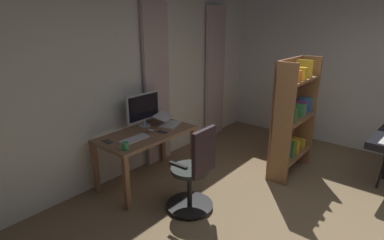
% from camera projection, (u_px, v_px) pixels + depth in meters
% --- Properties ---
extents(back_room_partition, '(5.85, 0.10, 2.84)m').
position_uv_depth(back_room_partition, '(132.00, 75.00, 4.25)').
color(back_room_partition, silver).
rests_on(back_room_partition, ground).
extents(curtain_left_panel, '(0.53, 0.06, 2.41)m').
position_uv_depth(curtain_left_panel, '(215.00, 74.00, 5.63)').
color(curtain_left_panel, '#BEABA8').
rests_on(curtain_left_panel, ground).
extents(curtain_right_panel, '(0.48, 0.06, 2.41)m').
position_uv_depth(curtain_right_panel, '(157.00, 87.00, 4.52)').
color(curtain_right_panel, '#BEABA8').
rests_on(curtain_right_panel, ground).
extents(desk, '(1.30, 0.70, 0.73)m').
position_uv_depth(desk, '(146.00, 139.00, 4.03)').
color(desk, '#8A6444').
rests_on(desk, ground).
extents(office_chair, '(0.56, 0.56, 1.05)m').
position_uv_depth(office_chair, '(194.00, 174.00, 3.44)').
color(office_chair, black).
rests_on(office_chair, ground).
extents(computer_monitor, '(0.58, 0.18, 0.47)m').
position_uv_depth(computer_monitor, '(143.00, 108.00, 4.19)').
color(computer_monitor, '#B7BCC1').
rests_on(computer_monitor, desk).
extents(computer_keyboard, '(0.40, 0.14, 0.02)m').
position_uv_depth(computer_keyboard, '(134.00, 139.00, 3.74)').
color(computer_keyboard, silver).
rests_on(computer_keyboard, desk).
extents(laptop, '(0.41, 0.40, 0.16)m').
position_uv_depth(laptop, '(168.00, 121.00, 4.29)').
color(laptop, silver).
rests_on(laptop, desk).
extents(computer_mouse, '(0.06, 0.10, 0.04)m').
position_uv_depth(computer_mouse, '(151.00, 130.00, 4.03)').
color(computer_mouse, '#B7BCC1').
rests_on(computer_mouse, desk).
extents(cell_phone_by_monitor, '(0.09, 0.15, 0.01)m').
position_uv_depth(cell_phone_by_monitor, '(163.00, 132.00, 4.01)').
color(cell_phone_by_monitor, '#333338').
rests_on(cell_phone_by_monitor, desk).
extents(cell_phone_face_up, '(0.07, 0.14, 0.01)m').
position_uv_depth(cell_phone_face_up, '(108.00, 141.00, 3.69)').
color(cell_phone_face_up, '#333338').
rests_on(cell_phone_face_up, desk).
extents(mug_coffee, '(0.12, 0.08, 0.09)m').
position_uv_depth(mug_coffee, '(125.00, 146.00, 3.45)').
color(mug_coffee, '#3D9951').
rests_on(mug_coffee, desk).
extents(bookshelf, '(0.92, 0.30, 1.66)m').
position_uv_depth(bookshelf, '(291.00, 117.00, 4.29)').
color(bookshelf, '#94673E').
rests_on(bookshelf, ground).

